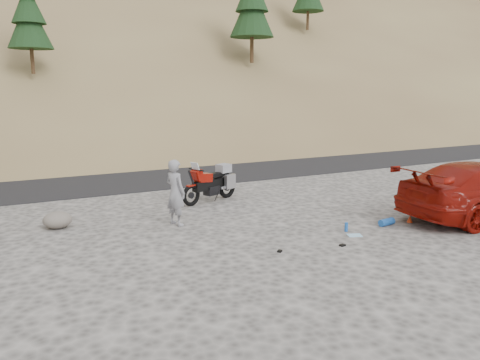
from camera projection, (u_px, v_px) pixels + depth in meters
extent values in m
plane|color=#474542|center=(254.00, 229.00, 11.90)|extent=(140.00, 140.00, 0.00)
cube|color=black|center=(152.00, 173.00, 19.77)|extent=(120.00, 7.00, 0.05)
cube|color=brown|center=(98.00, 32.00, 37.52)|extent=(110.00, 51.90, 46.72)
cube|color=brown|center=(97.00, 28.00, 37.46)|extent=(110.00, 43.28, 36.46)
cylinder|color=#3C2716|center=(32.00, 58.00, 21.44)|extent=(0.17, 0.17, 1.40)
cone|color=black|center=(29.00, 23.00, 21.15)|extent=(2.00, 2.00, 2.25)
cone|color=black|center=(28.00, 3.00, 20.98)|extent=(1.50, 1.50, 1.76)
cylinder|color=#3C2716|center=(252.00, 47.00, 27.45)|extent=(0.22, 0.22, 1.82)
cone|color=black|center=(252.00, 11.00, 27.07)|extent=(2.60, 2.60, 2.92)
cylinder|color=#3C2716|center=(308.00, 18.00, 32.30)|extent=(0.18, 0.18, 1.54)
torus|color=black|center=(191.00, 195.00, 14.14)|extent=(0.67, 0.35, 0.67)
cylinder|color=black|center=(191.00, 195.00, 14.14)|extent=(0.21, 0.13, 0.20)
torus|color=black|center=(227.00, 187.00, 15.28)|extent=(0.71, 0.38, 0.71)
cylinder|color=black|center=(227.00, 187.00, 15.28)|extent=(0.24, 0.15, 0.22)
cylinder|color=black|center=(193.00, 183.00, 14.13)|extent=(0.38, 0.19, 0.82)
cylinder|color=black|center=(196.00, 170.00, 14.16)|extent=(0.27, 0.60, 0.04)
cube|color=black|center=(209.00, 184.00, 14.65)|extent=(1.22, 0.66, 0.30)
cube|color=black|center=(212.00, 190.00, 14.76)|extent=(0.53, 0.45, 0.28)
cube|color=maroon|center=(204.00, 178.00, 14.43)|extent=(0.60, 0.47, 0.31)
cube|color=maroon|center=(197.00, 175.00, 14.21)|extent=(0.41, 0.43, 0.36)
cube|color=silver|center=(195.00, 167.00, 14.11)|extent=(0.22, 0.33, 0.26)
cube|color=black|center=(215.00, 175.00, 14.78)|extent=(0.60, 0.41, 0.12)
cube|color=black|center=(223.00, 174.00, 15.07)|extent=(0.40, 0.30, 0.10)
cube|color=silver|center=(230.00, 181.00, 14.96)|extent=(0.42, 0.26, 0.46)
cube|color=silver|center=(218.00, 179.00, 15.31)|extent=(0.42, 0.26, 0.46)
cube|color=gray|center=(224.00, 168.00, 15.04)|extent=(0.52, 0.47, 0.26)
cube|color=maroon|center=(191.00, 186.00, 14.08)|extent=(0.33, 0.22, 0.04)
cylinder|color=black|center=(217.00, 196.00, 14.71)|extent=(0.10, 0.21, 0.37)
cylinder|color=silver|center=(226.00, 187.00, 15.02)|extent=(0.46, 0.25, 0.13)
imported|color=gray|center=(176.00, 225.00, 12.25)|extent=(0.62, 0.74, 1.73)
ellipsoid|color=#605952|center=(57.00, 220.00, 11.91)|extent=(0.85, 0.80, 0.43)
cylinder|color=#1C53A8|center=(387.00, 222.00, 12.16)|extent=(0.48, 0.24, 0.18)
cylinder|color=#1C53A8|center=(346.00, 227.00, 11.64)|extent=(0.10, 0.10, 0.23)
cone|color=#BA2E0C|center=(410.00, 219.00, 12.44)|extent=(0.18, 0.18, 0.19)
cube|color=black|center=(342.00, 245.00, 10.57)|extent=(0.15, 0.12, 0.04)
cube|color=black|center=(280.00, 251.00, 10.19)|extent=(0.14, 0.14, 0.04)
cube|color=#96CAE8|center=(355.00, 235.00, 11.33)|extent=(0.40, 0.35, 0.01)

